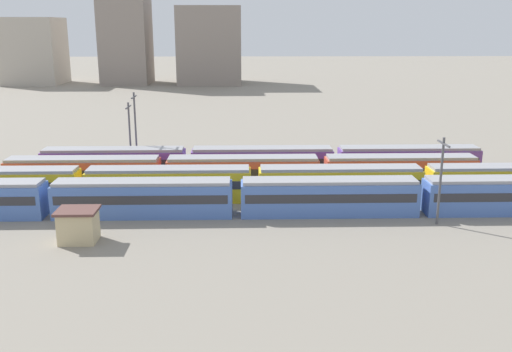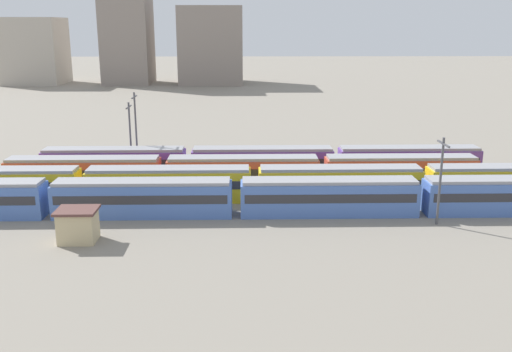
% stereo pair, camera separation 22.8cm
% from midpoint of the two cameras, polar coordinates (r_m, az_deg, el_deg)
% --- Properties ---
extents(ground_plane, '(600.00, 600.00, 0.00)m').
position_cam_midpoint_polar(ground_plane, '(68.18, -16.57, -1.77)').
color(ground_plane, gray).
extents(train_track_0, '(74.70, 3.06, 3.75)m').
position_cam_midpoint_polar(train_track_0, '(57.80, -2.08, -2.13)').
color(train_track_0, '#4C70BC').
rests_on(train_track_0, ground_plane).
extents(train_track_1, '(112.50, 3.06, 3.75)m').
position_cam_midpoint_polar(train_track_1, '(65.96, 16.42, -0.59)').
color(train_track_1, yellow).
rests_on(train_track_1, ground_plane).
extents(train_track_2, '(55.80, 3.06, 3.75)m').
position_cam_midpoint_polar(train_track_2, '(67.81, -1.42, 0.44)').
color(train_track_2, '#BC4C38').
rests_on(train_track_2, ground_plane).
extents(train_track_3, '(55.80, 3.06, 3.75)m').
position_cam_midpoint_polar(train_track_3, '(72.90, 0.54, 1.48)').
color(train_track_3, '#6B429E').
rests_on(train_track_3, ground_plane).
extents(catenary_pole_0, '(0.24, 3.20, 8.61)m').
position_cam_midpoint_polar(catenary_pole_0, '(57.09, 17.94, -0.02)').
color(catenary_pole_0, '#4C4C51').
rests_on(catenary_pole_0, ground_plane).
extents(catenary_pole_1, '(0.24, 3.20, 9.15)m').
position_cam_midpoint_polar(catenary_pole_1, '(76.62, -12.63, 4.22)').
color(catenary_pole_1, '#4C4C51').
rests_on(catenary_pole_1, ground_plane).
extents(catenary_pole_3, '(0.24, 3.20, 10.44)m').
position_cam_midpoint_polar(catenary_pole_3, '(76.43, -12.08, 4.73)').
color(catenary_pole_3, '#4C4C51').
rests_on(catenary_pole_3, ground_plane).
extents(signal_hut, '(3.60, 3.00, 3.04)m').
position_cam_midpoint_polar(signal_hut, '(53.29, -17.52, -4.73)').
color(signal_hut, '#C6B284').
rests_on(signal_hut, ground_plane).
extents(distant_building_0, '(18.60, 17.90, 21.30)m').
position_cam_midpoint_polar(distant_building_0, '(204.25, -21.54, 11.58)').
color(distant_building_0, '#B2A899').
rests_on(distant_building_0, ground_plane).
extents(distant_building_1, '(15.06, 17.64, 38.85)m').
position_cam_midpoint_polar(distant_building_1, '(195.91, -13.02, 14.69)').
color(distant_building_1, gray).
rests_on(distant_building_1, ground_plane).
extents(distant_building_2, '(20.48, 21.57, 24.81)m').
position_cam_midpoint_polar(distant_building_2, '(192.62, -4.66, 12.93)').
color(distant_building_2, gray).
rests_on(distant_building_2, ground_plane).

